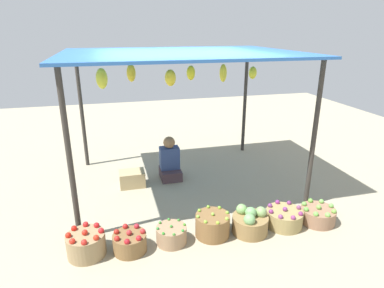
{
  "coord_description": "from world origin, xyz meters",
  "views": [
    {
      "loc": [
        -1.15,
        -5.13,
        2.58
      ],
      "look_at": [
        0.0,
        -0.67,
        0.95
      ],
      "focal_mm": 30.64,
      "sensor_mm": 36.0,
      "label": 1
    }
  ],
  "objects_px": {
    "vendor_person": "(170,162)",
    "basket_green_apples": "(318,215)",
    "basket_limes": "(212,225)",
    "basket_purple_onions": "(284,218)",
    "basket_red_tomatoes": "(86,244)",
    "basket_green_chilies": "(171,235)",
    "wooden_crate_near_vendor": "(132,179)",
    "basket_cabbages": "(250,222)",
    "basket_red_apples": "(130,242)"
  },
  "relations": [
    {
      "from": "basket_green_apples",
      "to": "wooden_crate_near_vendor",
      "type": "distance_m",
      "value": 3.01
    },
    {
      "from": "basket_red_apples",
      "to": "basket_purple_onions",
      "type": "height_order",
      "value": "basket_red_apples"
    },
    {
      "from": "basket_green_chilies",
      "to": "basket_green_apples",
      "type": "relative_size",
      "value": 0.81
    },
    {
      "from": "basket_red_apples",
      "to": "wooden_crate_near_vendor",
      "type": "distance_m",
      "value": 1.78
    },
    {
      "from": "basket_green_apples",
      "to": "basket_green_chilies",
      "type": "bearing_deg",
      "value": 178.57
    },
    {
      "from": "basket_cabbages",
      "to": "wooden_crate_near_vendor",
      "type": "xyz_separation_m",
      "value": [
        -1.4,
        1.78,
        -0.02
      ]
    },
    {
      "from": "basket_red_tomatoes",
      "to": "basket_purple_onions",
      "type": "relative_size",
      "value": 0.92
    },
    {
      "from": "basket_green_chilies",
      "to": "basket_green_apples",
      "type": "height_order",
      "value": "basket_green_apples"
    },
    {
      "from": "vendor_person",
      "to": "basket_cabbages",
      "type": "xyz_separation_m",
      "value": [
        0.71,
        -1.94,
        -0.15
      ]
    },
    {
      "from": "vendor_person",
      "to": "basket_red_apples",
      "type": "relative_size",
      "value": 1.91
    },
    {
      "from": "basket_green_chilies",
      "to": "basket_purple_onions",
      "type": "bearing_deg",
      "value": -0.39
    },
    {
      "from": "vendor_person",
      "to": "wooden_crate_near_vendor",
      "type": "bearing_deg",
      "value": -167.06
    },
    {
      "from": "basket_green_chilies",
      "to": "basket_green_apples",
      "type": "distance_m",
      "value": 2.08
    },
    {
      "from": "basket_purple_onions",
      "to": "basket_cabbages",
      "type": "bearing_deg",
      "value": -176.49
    },
    {
      "from": "basket_limes",
      "to": "basket_cabbages",
      "type": "xyz_separation_m",
      "value": [
        0.5,
        -0.06,
        0.0
      ]
    },
    {
      "from": "basket_green_chilies",
      "to": "wooden_crate_near_vendor",
      "type": "xyz_separation_m",
      "value": [
        -0.35,
        1.74,
        0.02
      ]
    },
    {
      "from": "vendor_person",
      "to": "basket_limes",
      "type": "distance_m",
      "value": 1.89
    },
    {
      "from": "basket_cabbages",
      "to": "basket_green_apples",
      "type": "relative_size",
      "value": 0.99
    },
    {
      "from": "basket_limes",
      "to": "basket_green_apples",
      "type": "height_order",
      "value": "basket_limes"
    },
    {
      "from": "vendor_person",
      "to": "basket_green_apples",
      "type": "bearing_deg",
      "value": -48.4
    },
    {
      "from": "basket_red_tomatoes",
      "to": "basket_limes",
      "type": "height_order",
      "value": "basket_red_tomatoes"
    },
    {
      "from": "basket_purple_onions",
      "to": "wooden_crate_near_vendor",
      "type": "distance_m",
      "value": 2.6
    },
    {
      "from": "basket_red_apples",
      "to": "wooden_crate_near_vendor",
      "type": "relative_size",
      "value": 0.96
    },
    {
      "from": "basket_purple_onions",
      "to": "wooden_crate_near_vendor",
      "type": "xyz_separation_m",
      "value": [
        -1.92,
        1.75,
        0.01
      ]
    },
    {
      "from": "vendor_person",
      "to": "basket_red_apples",
      "type": "xyz_separation_m",
      "value": [
        -0.87,
        -1.93,
        -0.18
      ]
    },
    {
      "from": "basket_red_apples",
      "to": "wooden_crate_near_vendor",
      "type": "bearing_deg",
      "value": 84.33
    },
    {
      "from": "basket_limes",
      "to": "basket_purple_onions",
      "type": "xyz_separation_m",
      "value": [
        1.03,
        -0.03,
        -0.03
      ]
    },
    {
      "from": "vendor_person",
      "to": "basket_green_chilies",
      "type": "distance_m",
      "value": 1.94
    },
    {
      "from": "basket_red_tomatoes",
      "to": "wooden_crate_near_vendor",
      "type": "bearing_deg",
      "value": 68.25
    },
    {
      "from": "basket_red_apples",
      "to": "basket_red_tomatoes",
      "type": "bearing_deg",
      "value": 173.7
    },
    {
      "from": "vendor_person",
      "to": "basket_red_tomatoes",
      "type": "height_order",
      "value": "vendor_person"
    },
    {
      "from": "vendor_person",
      "to": "basket_red_tomatoes",
      "type": "distance_m",
      "value": 2.33
    },
    {
      "from": "basket_red_tomatoes",
      "to": "basket_green_apples",
      "type": "bearing_deg",
      "value": -1.35
    },
    {
      "from": "wooden_crate_near_vendor",
      "to": "basket_cabbages",
      "type": "bearing_deg",
      "value": -51.78
    },
    {
      "from": "basket_red_tomatoes",
      "to": "basket_cabbages",
      "type": "relative_size",
      "value": 0.96
    },
    {
      "from": "basket_green_chilies",
      "to": "wooden_crate_near_vendor",
      "type": "distance_m",
      "value": 1.77
    },
    {
      "from": "basket_red_apples",
      "to": "vendor_person",
      "type": "bearing_deg",
      "value": 65.75
    },
    {
      "from": "basket_limes",
      "to": "basket_green_chilies",
      "type": "bearing_deg",
      "value": -177.73
    },
    {
      "from": "basket_limes",
      "to": "basket_purple_onions",
      "type": "distance_m",
      "value": 1.03
    },
    {
      "from": "basket_purple_onions",
      "to": "basket_green_chilies",
      "type": "bearing_deg",
      "value": 179.61
    },
    {
      "from": "wooden_crate_near_vendor",
      "to": "basket_green_apples",
      "type": "bearing_deg",
      "value": -36.43
    },
    {
      "from": "vendor_person",
      "to": "basket_green_chilies",
      "type": "bearing_deg",
      "value": -100.38
    },
    {
      "from": "vendor_person",
      "to": "basket_red_apples",
      "type": "height_order",
      "value": "vendor_person"
    },
    {
      "from": "basket_purple_onions",
      "to": "basket_red_apples",
      "type": "bearing_deg",
      "value": -179.35
    },
    {
      "from": "vendor_person",
      "to": "basket_limes",
      "type": "xyz_separation_m",
      "value": [
        0.21,
        -1.88,
        -0.15
      ]
    },
    {
      "from": "basket_green_chilies",
      "to": "basket_purple_onions",
      "type": "xyz_separation_m",
      "value": [
        1.58,
        -0.01,
        0.01
      ]
    },
    {
      "from": "basket_red_apples",
      "to": "basket_cabbages",
      "type": "distance_m",
      "value": 1.58
    },
    {
      "from": "vendor_person",
      "to": "wooden_crate_near_vendor",
      "type": "distance_m",
      "value": 0.73
    },
    {
      "from": "basket_red_tomatoes",
      "to": "basket_purple_onions",
      "type": "bearing_deg",
      "value": -0.71
    },
    {
      "from": "basket_red_tomatoes",
      "to": "wooden_crate_near_vendor",
      "type": "xyz_separation_m",
      "value": [
        0.68,
        1.72,
        -0.02
      ]
    }
  ]
}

